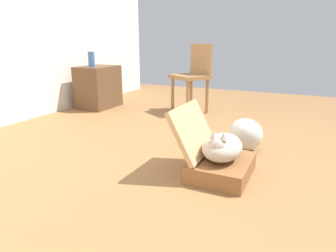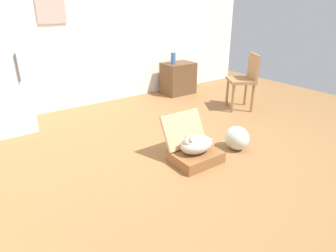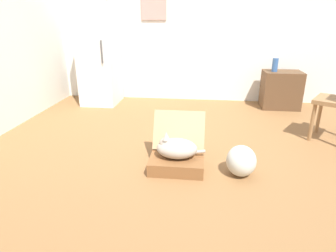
{
  "view_description": "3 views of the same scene",
  "coord_description": "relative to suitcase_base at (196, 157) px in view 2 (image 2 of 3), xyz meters",
  "views": [
    {
      "loc": [
        -2.1,
        -0.98,
        0.97
      ],
      "look_at": [
        -0.05,
        0.01,
        0.32
      ],
      "focal_mm": 31.97,
      "sensor_mm": 36.0,
      "label": 1
    },
    {
      "loc": [
        -2.02,
        -2.61,
        1.66
      ],
      "look_at": [
        -0.21,
        -0.08,
        0.34
      ],
      "focal_mm": 31.13,
      "sensor_mm": 36.0,
      "label": 2
    },
    {
      "loc": [
        0.13,
        -3.0,
        1.41
      ],
      "look_at": [
        -0.23,
        -0.01,
        0.28
      ],
      "focal_mm": 30.96,
      "sensor_mm": 36.0,
      "label": 3
    }
  ],
  "objects": [
    {
      "name": "suitcase_lid",
      "position": [
        0.0,
        0.23,
        0.25
      ],
      "size": [
        0.53,
        0.23,
        0.38
      ],
      "primitive_type": "cube",
      "rotation": [
        1.08,
        0.0,
        0.0
      ],
      "color": "tan",
      "rests_on": "suitcase_base"
    },
    {
      "name": "suitcase_base",
      "position": [
        0.0,
        0.0,
        0.0
      ],
      "size": [
        0.53,
        0.41,
        0.13
      ],
      "primitive_type": "cube",
      "color": "brown",
      "rests_on": "ground"
    },
    {
      "name": "side_table",
      "position": [
        1.51,
        2.3,
        0.24
      ],
      "size": [
        0.6,
        0.44,
        0.6
      ],
      "primitive_type": "cube",
      "color": "brown",
      "rests_on": "ground"
    },
    {
      "name": "ground_plane",
      "position": [
        0.09,
        0.45,
        -0.06
      ],
      "size": [
        7.68,
        7.68,
        0.0
      ],
      "primitive_type": "plane",
      "color": "olive",
      "rests_on": "ground"
    },
    {
      "name": "vase_tall",
      "position": [
        1.36,
        2.27,
        0.65
      ],
      "size": [
        0.09,
        0.09,
        0.21
      ],
      "primitive_type": "cylinder",
      "color": "#38609E",
      "rests_on": "side_table"
    },
    {
      "name": "cat",
      "position": [
        -0.01,
        0.0,
        0.16
      ],
      "size": [
        0.48,
        0.28,
        0.25
      ],
      "color": "#B2A899",
      "rests_on": "suitcase_base"
    },
    {
      "name": "wall_back",
      "position": [
        0.09,
        2.71,
        1.24
      ],
      "size": [
        6.4,
        0.15,
        2.6
      ],
      "color": "silver",
      "rests_on": "ground"
    },
    {
      "name": "plastic_bag_white",
      "position": [
        0.61,
        -0.05,
        0.08
      ],
      "size": [
        0.28,
        0.31,
        0.29
      ],
      "primitive_type": "ellipsoid",
      "color": "silver",
      "rests_on": "ground"
    },
    {
      "name": "chair",
      "position": [
        1.84,
        0.93,
        0.46
      ],
      "size": [
        0.58,
        0.59,
        0.92
      ],
      "rotation": [
        0.0,
        0.0,
        -2.13
      ],
      "color": "olive",
      "rests_on": "ground"
    }
  ]
}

